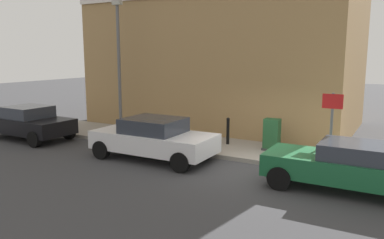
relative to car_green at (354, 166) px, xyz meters
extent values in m
plane|color=#38383A|center=(0.61, 2.94, -0.70)|extent=(80.00, 80.00, 0.00)
cube|color=gray|center=(2.49, 8.94, -0.63)|extent=(2.66, 30.00, 0.15)
cube|color=#9E7A4C|center=(7.50, 7.11, 4.14)|extent=(7.37, 12.33, 9.68)
cube|color=#195933|center=(0.00, 0.05, -0.09)|extent=(1.69, 4.48, 0.59)
cube|color=#2D333D|center=(0.00, -0.18, 0.40)|extent=(1.48, 2.05, 0.44)
cylinder|color=black|center=(-0.79, 1.73, -0.38)|extent=(0.22, 0.64, 0.64)
cylinder|color=black|center=(0.78, 1.74, -0.38)|extent=(0.22, 0.64, 0.64)
cube|color=silver|center=(0.06, 6.42, -0.07)|extent=(1.88, 4.30, 0.62)
cube|color=#2D333D|center=(0.06, 6.40, 0.47)|extent=(1.64, 1.95, 0.51)
cylinder|color=black|center=(-0.83, 8.00, -0.38)|extent=(0.23, 0.64, 0.64)
cylinder|color=black|center=(0.92, 8.02, -0.38)|extent=(0.23, 0.64, 0.64)
cylinder|color=black|center=(-0.80, 4.82, -0.38)|extent=(0.23, 0.64, 0.64)
cylinder|color=black|center=(0.95, 4.84, -0.38)|extent=(0.23, 0.64, 0.64)
cube|color=black|center=(0.02, 12.88, -0.08)|extent=(1.90, 4.11, 0.61)
cube|color=#2D333D|center=(0.02, 12.89, 0.46)|extent=(1.62, 1.76, 0.50)
cylinder|color=black|center=(0.91, 14.34, -0.38)|extent=(0.24, 0.65, 0.64)
cylinder|color=black|center=(-0.86, 11.42, -0.38)|extent=(0.24, 0.65, 0.64)
cylinder|color=black|center=(0.83, 11.37, -0.38)|extent=(0.24, 0.65, 0.64)
cube|color=#1E4C28|center=(2.69, 3.09, 0.02)|extent=(0.40, 0.55, 1.15)
cube|color=#333333|center=(2.69, 3.09, -0.51)|extent=(0.46, 0.61, 0.08)
cylinder|color=black|center=(2.79, 4.86, -0.08)|extent=(0.12, 0.12, 0.95)
sphere|color=black|center=(2.79, 4.86, 0.42)|extent=(0.14, 0.14, 0.14)
cylinder|color=#59595B|center=(1.46, 0.86, 0.60)|extent=(0.08, 0.08, 2.30)
cube|color=white|center=(1.44, 0.86, 1.50)|extent=(0.03, 0.56, 0.40)
cube|color=red|center=(1.42, 0.86, 1.50)|extent=(0.01, 0.60, 0.44)
cylinder|color=#59595B|center=(2.79, 10.15, 2.20)|extent=(0.14, 0.14, 5.50)
cube|color=#A5A599|center=(2.79, 10.15, 5.07)|extent=(0.20, 0.44, 0.20)
camera|label=1|loc=(-10.48, -1.10, 2.89)|focal=35.96mm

